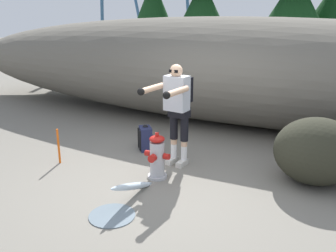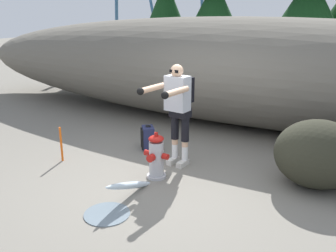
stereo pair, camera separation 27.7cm
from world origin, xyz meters
TOP-DOWN VIEW (x-y plane):
  - ground_plane at (0.00, 0.00)m, footprint 56.00×56.00m
  - dirt_embankment at (0.00, 3.53)m, footprint 15.89×3.20m
  - fire_hydrant at (-0.16, 0.00)m, footprint 0.40×0.35m
  - hydrant_water_jet at (-0.16, -0.83)m, footprint 0.58×1.38m
  - utility_worker at (-0.09, 0.57)m, footprint 0.60×1.01m
  - spare_backpack at (-0.88, 0.95)m, footprint 0.36×0.36m
  - boulder_mid at (2.02, 0.87)m, footprint 1.43×1.31m
  - survey_stake at (-1.90, -0.21)m, footprint 0.04×0.04m

SIDE VIEW (x-z plane):
  - ground_plane at x=0.00m, z-range -0.04..0.00m
  - hydrant_water_jet at x=-0.16m, z-range -0.13..0.38m
  - spare_backpack at x=-0.88m, z-range -0.02..0.45m
  - survey_stake at x=-1.90m, z-range 0.00..0.60m
  - fire_hydrant at x=-0.16m, z-range -0.03..0.70m
  - boulder_mid at x=2.02m, z-range 0.00..0.99m
  - utility_worker at x=-0.09m, z-range 0.23..1.90m
  - dirt_embankment at x=0.00m, z-range 0.00..2.34m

